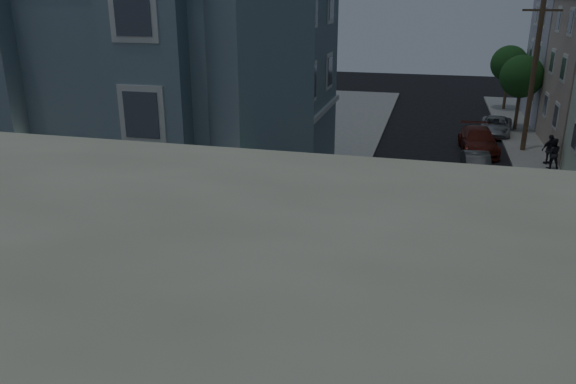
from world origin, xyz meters
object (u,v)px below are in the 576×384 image
at_px(parked_car_b, 477,165).
at_px(parked_car_c, 478,140).
at_px(street_tree_far, 509,64).
at_px(traffic_signal, 290,207).
at_px(pedestrian_b, 550,149).
at_px(parked_car_a, 493,207).
at_px(pedestrian_a, 553,153).
at_px(fire_hydrant, 540,201).
at_px(utility_pole, 533,75).
at_px(running_child, 318,311).
at_px(parked_car_d, 495,126).
at_px(street_tree_near, 522,77).

xyz_separation_m(parked_car_b, parked_car_c, (0.39, 5.20, 0.12)).
relative_size(street_tree_far, traffic_signal, 1.08).
relative_size(pedestrian_b, parked_car_a, 0.44).
relative_size(pedestrian_a, fire_hydrant, 2.03).
distance_m(utility_pole, pedestrian_b, 4.91).
bearing_deg(parked_car_a, fire_hydrant, 43.43).
distance_m(running_child, fire_hydrant, 14.22).
distance_m(street_tree_far, parked_car_d, 10.18).
bearing_deg(street_tree_far, parked_car_c, -101.37).
xyz_separation_m(pedestrian_b, fire_hydrant, (-1.70, -8.10, -0.41)).
relative_size(parked_car_a, parked_car_b, 1.02).
bearing_deg(parked_car_c, fire_hydrant, -83.00).
bearing_deg(traffic_signal, parked_car_b, 77.27).
distance_m(running_child, traffic_signal, 3.15).
relative_size(pedestrian_b, fire_hydrant, 2.02).
relative_size(pedestrian_b, parked_car_d, 0.38).
height_order(parked_car_a, traffic_signal, traffic_signal).
bearing_deg(street_tree_near, pedestrian_a, -85.36).
distance_m(running_child, parked_car_d, 28.38).
height_order(street_tree_near, pedestrian_a, street_tree_near).
bearing_deg(fire_hydrant, pedestrian_a, 76.76).
bearing_deg(running_child, street_tree_far, 70.27).
relative_size(pedestrian_a, pedestrian_b, 1.00).
height_order(running_child, parked_car_d, running_child).
height_order(running_child, pedestrian_a, pedestrian_a).
bearing_deg(parked_car_c, street_tree_near, 61.97).
bearing_deg(parked_car_b, utility_pole, 57.77).
distance_m(utility_pole, street_tree_near, 6.06).
relative_size(parked_car_a, fire_hydrant, 4.54).
bearing_deg(utility_pole, pedestrian_b, -71.38).
relative_size(parked_car_b, parked_car_d, 0.85).
bearing_deg(street_tree_far, street_tree_near, -90.00).
height_order(running_child, pedestrian_b, pedestrian_b).
relative_size(street_tree_far, parked_car_a, 1.37).
height_order(street_tree_near, traffic_signal, street_tree_near).
height_order(street_tree_near, running_child, street_tree_near).
relative_size(street_tree_near, parked_car_d, 1.17).
xyz_separation_m(street_tree_far, pedestrian_b, (0.80, -16.97, -2.92)).
height_order(running_child, fire_hydrant, running_child).
bearing_deg(pedestrian_b, parked_car_d, -97.74).
relative_size(traffic_signal, fire_hydrant, 5.73).
bearing_deg(running_child, fire_hydrant, 50.25).
xyz_separation_m(running_child, pedestrian_a, (9.50, 19.11, 0.27)).
distance_m(parked_car_a, traffic_signal, 11.77).
bearing_deg(parked_car_d, street_tree_far, 88.92).
height_order(street_tree_far, parked_car_b, street_tree_far).
height_order(street_tree_far, parked_car_c, street_tree_far).
height_order(street_tree_far, traffic_signal, street_tree_far).
height_order(parked_car_a, parked_car_b, parked_car_a).
distance_m(utility_pole, street_tree_far, 14.03).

